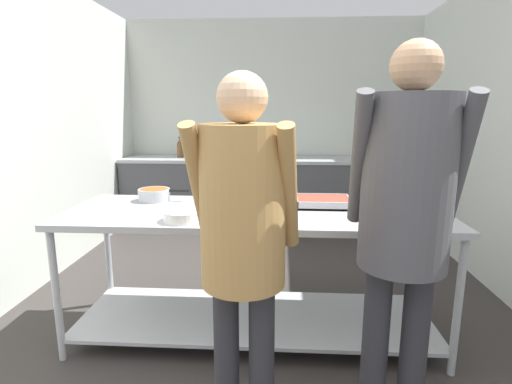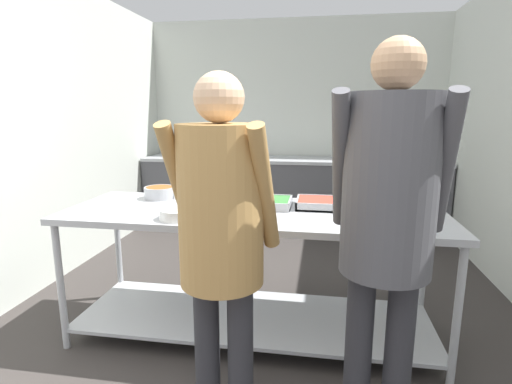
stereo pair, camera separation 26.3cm
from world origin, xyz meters
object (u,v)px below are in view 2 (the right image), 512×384
object	(u,v)px
broccoli_bowl	(388,220)
guest_serving_right	(221,224)
serving_tray_vegetables	(255,202)
sauce_pan	(160,192)
serving_tray_roast	(324,204)
guest_serving_left	(388,208)
plate_stack	(179,214)
water_bottle	(202,147)

from	to	relation	value
broccoli_bowl	guest_serving_right	size ratio (longest dim) A/B	0.15
serving_tray_vegetables	sauce_pan	bearing A→B (deg)	170.45
broccoli_bowl	serving_tray_roast	bearing A→B (deg)	129.47
serving_tray_roast	sauce_pan	bearing A→B (deg)	175.94
sauce_pan	guest_serving_left	size ratio (longest dim) A/B	0.20
sauce_pan	plate_stack	distance (m)	0.60
sauce_pan	guest_serving_right	size ratio (longest dim) A/B	0.22
broccoli_bowl	guest_serving_left	distance (m)	0.54
plate_stack	guest_serving_left	distance (m)	1.22
sauce_pan	broccoli_bowl	distance (m)	1.60
serving_tray_vegetables	guest_serving_right	distance (m)	0.96
plate_stack	serving_tray_vegetables	size ratio (longest dim) A/B	0.48
sauce_pan	broccoli_bowl	bearing A→B (deg)	-18.13
guest_serving_right	serving_tray_vegetables	bearing A→B (deg)	90.78
guest_serving_left	guest_serving_right	xyz separation A→B (m)	(-0.70, -0.08, -0.08)
broccoli_bowl	water_bottle	world-z (taller)	water_bottle
guest_serving_left	water_bottle	world-z (taller)	guest_serving_left
serving_tray_roast	water_bottle	world-z (taller)	water_bottle
guest_serving_right	plate_stack	bearing A→B (deg)	125.51
sauce_pan	guest_serving_left	bearing A→B (deg)	-34.85
plate_stack	guest_serving_right	size ratio (longest dim) A/B	0.14
guest_serving_left	guest_serving_right	distance (m)	0.71
serving_tray_vegetables	water_bottle	size ratio (longest dim) A/B	1.81
sauce_pan	serving_tray_vegetables	xyz separation A→B (m)	(0.72, -0.12, -0.02)
serving_tray_vegetables	guest_serving_right	bearing A→B (deg)	-89.22
serving_tray_vegetables	water_bottle	bearing A→B (deg)	114.14
plate_stack	serving_tray_vegetables	xyz separation A→B (m)	(0.39, 0.39, -0.00)
guest_serving_left	guest_serving_right	size ratio (longest dim) A/B	1.08
sauce_pan	serving_tray_roast	xyz separation A→B (m)	(1.18, -0.08, -0.02)
broccoli_bowl	plate_stack	bearing A→B (deg)	-179.50
serving_tray_vegetables	broccoli_bowl	world-z (taller)	broccoli_bowl
plate_stack	sauce_pan	bearing A→B (deg)	122.94
serving_tray_vegetables	broccoli_bowl	xyz separation A→B (m)	(0.80, -0.38, 0.02)
sauce_pan	plate_stack	bearing A→B (deg)	-57.06
sauce_pan	guest_serving_left	world-z (taller)	guest_serving_left
broccoli_bowl	water_bottle	distance (m)	3.51
broccoli_bowl	water_bottle	xyz separation A→B (m)	(-1.94, 2.92, 0.09)
plate_stack	serving_tray_roast	world-z (taller)	plate_stack
serving_tray_roast	water_bottle	xyz separation A→B (m)	(-1.60, 2.51, 0.11)
plate_stack	serving_tray_roast	bearing A→B (deg)	26.52
serving_tray_vegetables	broccoli_bowl	distance (m)	0.88
sauce_pan	guest_serving_right	xyz separation A→B (m)	(0.73, -1.07, 0.11)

